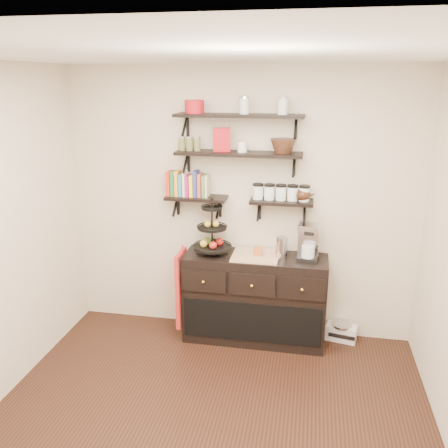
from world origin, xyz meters
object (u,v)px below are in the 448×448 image
at_px(radio, 341,332).
at_px(fruit_stand, 213,235).
at_px(coffee_maker, 309,242).
at_px(sideboard, 255,298).

bearing_deg(radio, fruit_stand, -163.32).
bearing_deg(coffee_maker, fruit_stand, -170.81).
height_order(sideboard, coffee_maker, coffee_maker).
bearing_deg(sideboard, fruit_stand, 179.43).
distance_m(fruit_stand, coffee_maker, 0.93).
xyz_separation_m(sideboard, coffee_maker, (0.50, 0.02, 0.62)).
xyz_separation_m(sideboard, fruit_stand, (-0.43, 0.00, 0.64)).
relative_size(sideboard, fruit_stand, 2.53).
bearing_deg(sideboard, coffee_maker, 2.78).
bearing_deg(coffee_maker, sideboard, -169.26).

